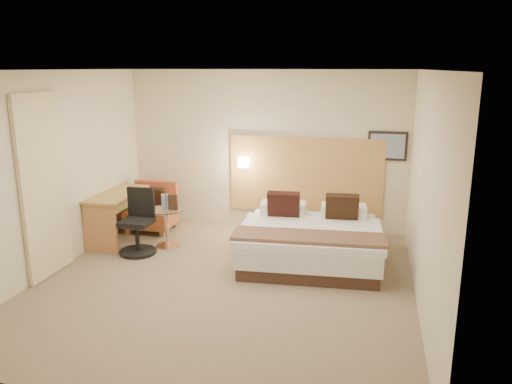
% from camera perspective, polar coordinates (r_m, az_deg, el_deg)
% --- Properties ---
extents(floor, '(4.80, 5.00, 0.02)m').
position_cam_1_polar(floor, '(6.63, -3.65, -10.39)').
color(floor, '#826F57').
rests_on(floor, ground).
extents(ceiling, '(4.80, 5.00, 0.02)m').
position_cam_1_polar(ceiling, '(6.03, -4.06, 13.84)').
color(ceiling, silver).
rests_on(ceiling, floor).
extents(wall_back, '(4.80, 0.02, 2.70)m').
position_cam_1_polar(wall_back, '(8.58, 1.08, 4.80)').
color(wall_back, beige).
rests_on(wall_back, floor).
extents(wall_front, '(4.80, 0.02, 2.70)m').
position_cam_1_polar(wall_front, '(3.96, -14.62, -6.80)').
color(wall_front, beige).
rests_on(wall_front, floor).
extents(wall_left, '(0.02, 5.00, 2.70)m').
position_cam_1_polar(wall_left, '(7.26, -22.36, 2.04)').
color(wall_left, beige).
rests_on(wall_left, floor).
extents(wall_right, '(0.02, 5.00, 2.70)m').
position_cam_1_polar(wall_right, '(5.96, 18.90, -0.10)').
color(wall_right, beige).
rests_on(wall_right, floor).
extents(headboard_panel, '(2.60, 0.04, 1.30)m').
position_cam_1_polar(headboard_panel, '(8.49, 5.64, 1.89)').
color(headboard_panel, tan).
rests_on(headboard_panel, wall_back).
extents(art_frame, '(0.62, 0.03, 0.47)m').
position_cam_1_polar(art_frame, '(8.34, 14.80, 5.11)').
color(art_frame, black).
rests_on(art_frame, wall_back).
extents(art_canvas, '(0.54, 0.01, 0.39)m').
position_cam_1_polar(art_canvas, '(8.32, 14.80, 5.09)').
color(art_canvas, '#768DA3').
rests_on(art_canvas, wall_back).
extents(lamp_arm, '(0.02, 0.12, 0.02)m').
position_cam_1_polar(lamp_arm, '(8.60, -1.33, 3.48)').
color(lamp_arm, silver).
rests_on(lamp_arm, wall_back).
extents(lamp_shade, '(0.15, 0.15, 0.15)m').
position_cam_1_polar(lamp_shade, '(8.55, -1.43, 3.40)').
color(lamp_shade, '#FFEDC6').
rests_on(lamp_shade, wall_back).
extents(curtain, '(0.06, 0.90, 2.42)m').
position_cam_1_polar(curtain, '(7.06, -23.09, 0.57)').
color(curtain, beige).
rests_on(curtain, wall_left).
extents(bottle_a, '(0.07, 0.07, 0.22)m').
position_cam_1_polar(bottle_a, '(7.85, -10.54, -1.04)').
color(bottle_a, '#90B8DF').
rests_on(bottle_a, side_table).
extents(bottle_b, '(0.07, 0.07, 0.22)m').
position_cam_1_polar(bottle_b, '(7.84, -10.00, -1.03)').
color(bottle_b, '#96BDE8').
rests_on(bottle_b, side_table).
extents(menu_folder, '(0.14, 0.06, 0.24)m').
position_cam_1_polar(menu_folder, '(7.72, -9.46, -1.15)').
color(menu_folder, '#392417').
rests_on(menu_folder, side_table).
extents(bed, '(2.08, 2.03, 0.96)m').
position_cam_1_polar(bed, '(7.28, 6.28, -5.42)').
color(bed, '#3A251D').
rests_on(bed, floor).
extents(lounge_chair, '(0.78, 0.69, 0.81)m').
position_cam_1_polar(lounge_chair, '(8.78, -11.75, -2.16)').
color(lounge_chair, tan).
rests_on(lounge_chair, floor).
extents(side_table, '(0.57, 0.57, 0.61)m').
position_cam_1_polar(side_table, '(7.88, -10.11, -3.83)').
color(side_table, silver).
rests_on(side_table, floor).
extents(desk, '(0.63, 1.29, 0.79)m').
position_cam_1_polar(desk, '(8.26, -15.42, -1.24)').
color(desk, '#A07E3F').
rests_on(desk, floor).
extents(desk_chair, '(0.56, 0.56, 0.97)m').
position_cam_1_polar(desk_chair, '(7.70, -13.31, -3.94)').
color(desk_chair, black).
rests_on(desk_chair, floor).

